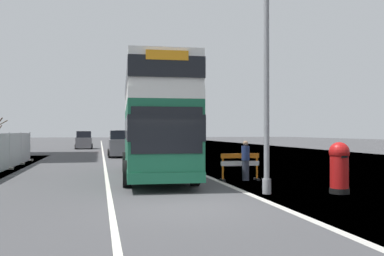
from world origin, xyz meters
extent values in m
cube|color=#424244|center=(0.00, 0.00, -0.05)|extent=(140.00, 280.00, 0.10)
cube|color=#B2AFA8|center=(2.60, 0.00, 0.00)|extent=(0.24, 196.00, 0.01)
cube|color=silver|center=(-1.90, 0.00, 0.00)|extent=(0.16, 168.00, 0.01)
cube|color=#196042|center=(0.22, 7.65, 1.75)|extent=(3.09, 10.56, 2.80)
cube|color=white|center=(0.22, 7.65, 3.35)|extent=(3.09, 10.56, 0.40)
cube|color=white|center=(0.22, 7.65, 4.21)|extent=(3.06, 10.46, 1.31)
cube|color=black|center=(0.22, 7.65, 2.17)|extent=(3.12, 10.67, 0.90)
cube|color=black|center=(0.22, 7.65, 4.21)|extent=(3.10, 10.62, 0.72)
cube|color=black|center=(-0.05, 2.41, 2.10)|extent=(2.35, 0.18, 1.54)
cube|color=orange|center=(-0.05, 2.41, 4.57)|extent=(1.41, 0.13, 0.32)
cube|color=#196042|center=(0.22, 7.65, 0.53)|extent=(3.12, 10.67, 0.36)
cylinder|color=black|center=(-1.22, 4.48, 0.50)|extent=(0.35, 1.01, 1.00)
cylinder|color=black|center=(1.33, 4.35, 0.50)|extent=(0.35, 1.01, 1.00)
cylinder|color=black|center=(-0.91, 10.58, 0.50)|extent=(0.35, 1.01, 1.00)
cylinder|color=black|center=(1.64, 10.45, 0.50)|extent=(0.35, 1.01, 1.00)
cylinder|color=gray|center=(3.17, 1.80, 4.69)|extent=(0.18, 0.18, 9.39)
cylinder|color=gray|center=(3.17, 1.80, 0.25)|extent=(0.29, 0.29, 0.50)
cylinder|color=black|center=(5.57, 1.37, 0.09)|extent=(0.65, 0.65, 0.18)
cylinder|color=#B71414|center=(5.57, 1.37, 0.78)|extent=(0.60, 0.60, 1.19)
sphere|color=#B71414|center=(5.57, 1.37, 1.37)|extent=(0.67, 0.67, 0.67)
cube|color=black|center=(5.57, 1.07, 1.23)|extent=(0.22, 0.03, 0.07)
cube|color=orange|center=(3.56, 5.57, 1.04)|extent=(1.65, 0.16, 0.20)
cube|color=white|center=(3.56, 5.57, 0.72)|extent=(1.65, 0.16, 0.20)
cube|color=orange|center=(2.82, 5.61, 0.52)|extent=(0.07, 0.07, 1.04)
cube|color=black|center=(2.82, 5.61, 0.04)|extent=(0.16, 0.45, 0.08)
cube|color=orange|center=(4.30, 5.53, 0.52)|extent=(0.07, 0.07, 1.04)
cube|color=black|center=(4.30, 5.53, 0.04)|extent=(0.16, 0.45, 0.08)
cube|color=#A8AAAD|center=(-7.00, 11.33, 1.01)|extent=(0.04, 3.26, 1.92)
cube|color=#A8AAAD|center=(-7.00, 14.73, 1.01)|extent=(0.04, 3.26, 1.92)
cube|color=#A8AAAD|center=(-7.00, 18.13, 1.01)|extent=(0.04, 3.26, 1.92)
cylinder|color=#939699|center=(-7.00, 13.03, 1.01)|extent=(0.06, 0.06, 2.02)
cube|color=gray|center=(-7.00, 13.03, 0.06)|extent=(0.44, 0.20, 0.12)
cylinder|color=#939699|center=(-7.00, 16.43, 1.01)|extent=(0.06, 0.06, 2.02)
cube|color=gray|center=(-7.00, 16.43, 0.06)|extent=(0.44, 0.20, 0.12)
cylinder|color=#939699|center=(-7.00, 19.83, 1.01)|extent=(0.06, 0.06, 2.02)
cube|color=gray|center=(-7.00, 19.83, 0.06)|extent=(0.44, 0.20, 0.12)
cube|color=slate|center=(-0.51, 23.24, 0.81)|extent=(1.90, 4.47, 1.25)
cube|color=black|center=(-0.51, 23.24, 1.79)|extent=(1.75, 2.46, 0.71)
cylinder|color=black|center=(0.44, 24.63, 0.30)|extent=(0.20, 0.60, 0.60)
cylinder|color=black|center=(-1.46, 24.63, 0.30)|extent=(0.20, 0.60, 0.60)
cylinder|color=black|center=(0.44, 21.86, 0.30)|extent=(0.20, 0.60, 0.60)
cylinder|color=black|center=(-1.46, 21.86, 0.30)|extent=(0.20, 0.60, 0.60)
cube|color=maroon|center=(0.24, 32.96, 0.86)|extent=(1.87, 4.45, 1.36)
cube|color=black|center=(0.24, 32.96, 1.86)|extent=(1.72, 2.45, 0.65)
cylinder|color=black|center=(1.18, 34.34, 0.30)|extent=(0.20, 0.60, 0.60)
cylinder|color=black|center=(-0.69, 34.34, 0.30)|extent=(0.20, 0.60, 0.60)
cylinder|color=black|center=(1.18, 31.58, 0.30)|extent=(0.20, 0.60, 0.60)
cylinder|color=black|center=(-0.69, 31.58, 0.30)|extent=(0.20, 0.60, 0.60)
cube|color=slate|center=(-4.05, 40.10, 0.76)|extent=(1.79, 3.88, 1.16)
cube|color=black|center=(-4.05, 40.10, 1.72)|extent=(1.65, 2.13, 0.77)
cylinder|color=black|center=(-3.15, 41.30, 0.30)|extent=(0.20, 0.60, 0.60)
cylinder|color=black|center=(-4.94, 41.30, 0.30)|extent=(0.20, 0.60, 0.60)
cylinder|color=black|center=(-3.15, 38.90, 0.30)|extent=(0.20, 0.60, 0.60)
cylinder|color=black|center=(-4.94, 38.90, 0.30)|extent=(0.20, 0.60, 0.60)
cylinder|color=#4C3D2D|center=(-15.97, 52.87, 3.22)|extent=(1.63, 0.26, 1.02)
cylinder|color=#2D3342|center=(3.78, 5.51, 0.43)|extent=(0.29, 0.29, 0.85)
cylinder|color=navy|center=(3.78, 5.51, 1.15)|extent=(0.34, 0.34, 0.60)
sphere|color=#937056|center=(3.78, 5.51, 1.56)|extent=(0.22, 0.22, 0.22)
camera|label=1|loc=(-2.20, -10.94, 2.06)|focal=38.64mm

